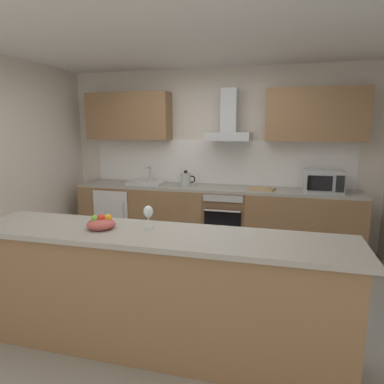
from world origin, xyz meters
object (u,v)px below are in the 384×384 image
(range_hood, at_px, (229,124))
(chopping_board, at_px, (262,189))
(sink, at_px, (147,182))
(fruit_bowl, at_px, (101,223))
(oven, at_px, (226,218))
(kettle, at_px, (186,179))
(refrigerator, at_px, (119,213))
(microwave, at_px, (323,181))
(wine_glass, at_px, (148,213))

(range_hood, relative_size, chopping_board, 2.12)
(sink, xyz_separation_m, fruit_bowl, (0.62, -2.47, 0.08))
(oven, xyz_separation_m, sink, (-1.21, 0.01, 0.47))
(kettle, bearing_deg, fruit_bowl, -90.03)
(refrigerator, relative_size, fruit_bowl, 3.86)
(microwave, height_order, kettle, microwave)
(kettle, bearing_deg, wine_glass, -81.42)
(kettle, height_order, fruit_bowl, kettle)
(oven, xyz_separation_m, kettle, (-0.59, -0.03, 0.55))
(wine_glass, bearing_deg, sink, 112.37)
(oven, xyz_separation_m, chopping_board, (0.50, -0.02, 0.45))
(oven, bearing_deg, range_hood, 90.00)
(sink, bearing_deg, kettle, -4.12)
(kettle, xyz_separation_m, wine_glass, (0.35, -2.31, 0.08))
(oven, relative_size, wine_glass, 4.50)
(chopping_board, bearing_deg, sink, 178.83)
(range_hood, height_order, fruit_bowl, range_hood)
(range_hood, xyz_separation_m, wine_glass, (-0.24, -2.47, -0.70))
(range_hood, bearing_deg, wine_glass, -95.52)
(range_hood, xyz_separation_m, fruit_bowl, (-0.59, -2.59, -0.78))
(microwave, distance_m, range_hood, 1.49)
(kettle, height_order, wine_glass, wine_glass)
(fruit_bowl, relative_size, chopping_board, 0.65)
(oven, relative_size, microwave, 1.60)
(fruit_bowl, height_order, chopping_board, fruit_bowl)
(microwave, bearing_deg, range_hood, 173.02)
(refrigerator, xyz_separation_m, fruit_bowl, (1.09, -2.45, 0.58))
(refrigerator, distance_m, wine_glass, 2.83)
(oven, relative_size, sink, 1.60)
(sink, height_order, chopping_board, sink)
(refrigerator, xyz_separation_m, range_hood, (1.68, 0.13, 1.36))
(microwave, bearing_deg, chopping_board, 179.70)
(wine_glass, bearing_deg, refrigerator, 121.65)
(oven, relative_size, fruit_bowl, 3.64)
(microwave, height_order, wine_glass, microwave)
(fruit_bowl, xyz_separation_m, chopping_board, (1.08, 2.43, -0.10))
(range_hood, distance_m, wine_glass, 2.58)
(fruit_bowl, bearing_deg, range_hood, 77.18)
(sink, xyz_separation_m, range_hood, (1.21, 0.12, 0.86))
(kettle, bearing_deg, chopping_board, 0.53)
(kettle, distance_m, wine_glass, 2.34)
(oven, distance_m, chopping_board, 0.67)
(sink, height_order, range_hood, range_hood)
(refrigerator, bearing_deg, chopping_board, -0.55)
(refrigerator, distance_m, kettle, 1.24)
(sink, height_order, wine_glass, sink)
(oven, bearing_deg, microwave, -1.24)
(refrigerator, bearing_deg, oven, 0.09)
(kettle, bearing_deg, sink, 175.88)
(refrigerator, distance_m, sink, 0.69)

